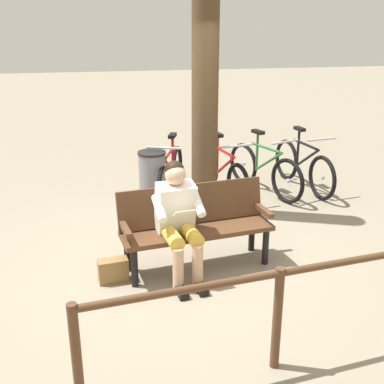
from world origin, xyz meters
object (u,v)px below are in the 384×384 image
Objects in this scene: bicycle_blue at (264,170)px; tree_trunk at (205,63)px; litter_bin at (152,181)px; bicycle_silver at (222,174)px; bicycle_purple at (170,175)px; bicycle_green at (303,166)px; bench at (195,221)px; person_reading at (178,215)px; handbag at (113,270)px.

tree_trunk is at bearing -83.86° from bicycle_blue.
litter_bin is 0.50× the size of bicycle_silver.
bicycle_purple is (0.76, -0.07, 0.00)m from bicycle_silver.
bicycle_green and bicycle_blue have the same top height.
litter_bin is at bearing -14.08° from tree_trunk.
person_reading is at bearing 35.12° from bench.
bicycle_silver is (-1.01, -2.15, -0.31)m from person_reading.
bicycle_purple is (-0.25, -2.23, -0.31)m from person_reading.
bicycle_silver is at bearing -120.37° from bench.
person_reading reaches higher than bicycle_silver.
bicycle_green reaches higher than litter_bin.
bicycle_blue is at bearing -135.12° from person_reading.
litter_bin is at bearing -108.39° from handbag.
litter_bin is (-0.62, -1.87, 0.30)m from handbag.
bicycle_silver is (0.67, 0.07, 0.00)m from bicycle_blue.
bicycle_purple is at bearing -97.00° from bicycle_green.
person_reading is 2.26m from bicycle_purple.
bicycle_silver is (-0.38, -0.47, -1.63)m from tree_trunk.
litter_bin is at bearing -85.82° from bicycle_silver.
handbag is 1.99m from litter_bin.
bicycle_silver and bicycle_purple have the same top height.
litter_bin is at bearing -99.28° from bicycle_blue.
bicycle_green reaches higher than handbag.
handbag is 2.43m from bicycle_purple.
bicycle_green is (-1.70, -0.61, -1.63)m from tree_trunk.
bicycle_blue is 0.67m from bicycle_silver.
litter_bin is 1.11m from bicycle_silver.
handbag is 0.19× the size of bicycle_purple.
person_reading is 1.45× the size of litter_bin.
person_reading is 0.72× the size of bicycle_green.
bicycle_silver reaches higher than litter_bin.
person_reading is 2.23m from tree_trunk.
tree_trunk is 4.78× the size of litter_bin.
bicycle_blue is (-1.68, -2.22, -0.31)m from person_reading.
bicycle_green is 1.04× the size of bicycle_purple.
bicycle_purple reaches higher than litter_bin.
litter_bin is 2.43m from bicycle_green.
person_reading reaches higher than bicycle_purple.
bicycle_green is at bearing -142.52° from handbag.
bicycle_purple is (0.38, -0.54, -1.63)m from tree_trunk.
person_reading is 0.87m from handbag.
bicycle_blue is (-2.35, -2.24, 0.24)m from handbag.
bench is at bearing -166.76° from handbag.
person_reading reaches higher than litter_bin.
person_reading reaches higher than bicycle_blue.
bicycle_green is at bearing -143.48° from bench.
tree_trunk is 2.50× the size of bicycle_blue.
tree_trunk reaches higher than bench.
bicycle_purple is at bearing -107.04° from bicycle_silver.
bicycle_silver is (-1.68, -2.17, 0.24)m from handbag.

